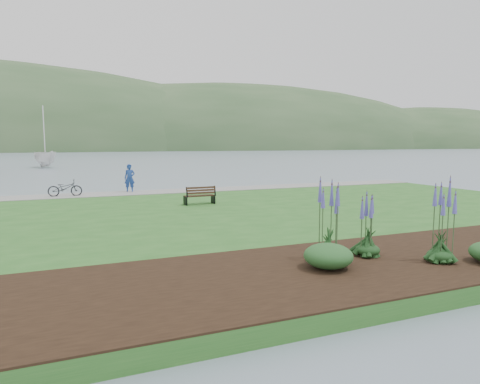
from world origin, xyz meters
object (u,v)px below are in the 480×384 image
(person, at_px, (130,176))
(sailboat, at_px, (46,168))
(park_bench, at_px, (200,195))
(bicycle_a, at_px, (65,188))

(person, bearing_deg, sailboat, 111.64)
(park_bench, bearing_deg, sailboat, 98.43)
(park_bench, bearing_deg, bicycle_a, 133.94)
(person, xyz_separation_m, sailboat, (-5.63, 36.46, -1.36))
(bicycle_a, bearing_deg, person, -74.72)
(person, height_order, sailboat, sailboat)
(park_bench, xyz_separation_m, sailboat, (-7.94, 42.78, -0.84))
(park_bench, height_order, person, person)
(person, relative_size, sailboat, 0.07)
(park_bench, xyz_separation_m, bicycle_a, (-5.82, 5.62, 0.02))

